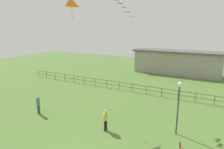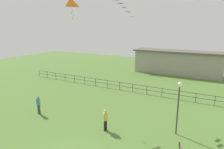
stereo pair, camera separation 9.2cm
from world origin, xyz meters
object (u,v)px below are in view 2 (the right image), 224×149
Objects in this scene: lamppost at (179,96)px; kite_3 at (71,4)px; person_3 at (105,119)px; person_1 at (38,104)px.

lamppost is 11.45m from kite_3.
person_1 is at bearing -177.43° from person_3.
person_3 is 9.96m from kite_3.
kite_3 is at bearing 177.58° from lamppost.
person_3 is at bearing -26.92° from kite_3.
person_1 is 6.61m from person_3.
lamppost reaches higher than person_1.
lamppost is 2.34× the size of person_3.
kite_3 is at bearing 153.08° from person_3.
person_3 is at bearing 2.57° from person_1.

